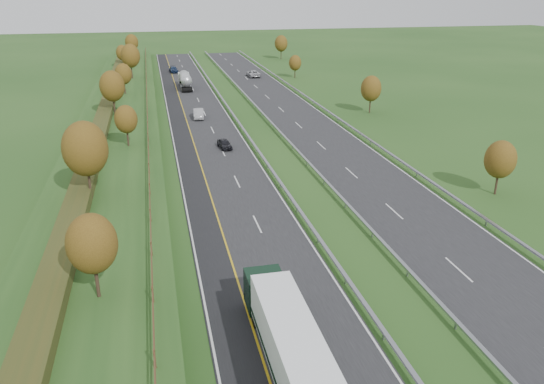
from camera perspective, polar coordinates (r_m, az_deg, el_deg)
The scene contains 19 objects.
ground at distance 81.25m, azimuth -1.33°, elevation 6.23°, with size 400.00×400.00×0.00m, color #234819.
near_carriageway at distance 84.92m, azimuth -7.34°, elevation 6.74°, with size 10.50×200.00×0.04m, color black.
far_carriageway at distance 87.92m, azimuth 3.49°, elevation 7.38°, with size 10.50×200.00×0.04m, color black.
hard_shoulder at distance 84.67m, azimuth -9.88°, elevation 6.56°, with size 3.00×200.00×0.04m, color black.
lane_markings at distance 85.59m, azimuth -3.04°, elevation 7.03°, with size 26.75×200.00×0.01m.
embankment_left at distance 84.53m, azimuth -16.23°, elevation 6.68°, with size 12.00×200.00×2.00m, color #234819.
hedge_left at distance 84.32m, azimuth -17.70°, elevation 7.58°, with size 2.20×180.00×1.10m, color #333D19.
fence_left at distance 83.55m, azimuth -13.26°, elevation 8.02°, with size 0.12×189.06×1.20m.
median_barrier_near at distance 85.46m, azimuth -3.53°, elevation 7.38°, with size 0.32×200.00×0.71m.
median_barrier_far at distance 86.39m, azimuth -0.16°, elevation 7.58°, with size 0.32×200.00×0.71m.
outer_barrier_far at distance 89.53m, azimuth 7.11°, elevation 7.91°, with size 0.32×200.00×0.71m.
trees_left at distance 80.08m, azimuth -16.47°, elevation 9.83°, with size 6.64×164.30×7.66m.
trees_far at distance 118.41m, azimuth 5.89°, elevation 13.02°, with size 8.45×118.60×7.12m.
box_lorry at distance 30.75m, azimuth 2.08°, elevation -16.47°, with size 2.58×16.28×4.06m.
road_tanker at distance 120.16m, azimuth -9.33°, elevation 11.82°, with size 2.40×11.22×3.46m.
car_dark_near at distance 74.03m, azimuth -5.13°, elevation 5.18°, with size 1.50×3.73×1.27m, color black.
car_silver_mid at distance 91.92m, azimuth -7.90°, elevation 8.36°, with size 1.67×4.80×1.58m, color #99989D.
car_small_far at distance 143.52m, azimuth -10.54°, elevation 12.81°, with size 1.97×4.84×1.40m, color #152442.
car_oncoming at distance 134.19m, azimuth -2.03°, elevation 12.62°, with size 2.67×5.79×1.61m, color #B7B6BB.
Camera 1 is at (-7.48, -21.90, 21.18)m, focal length 35.00 mm.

